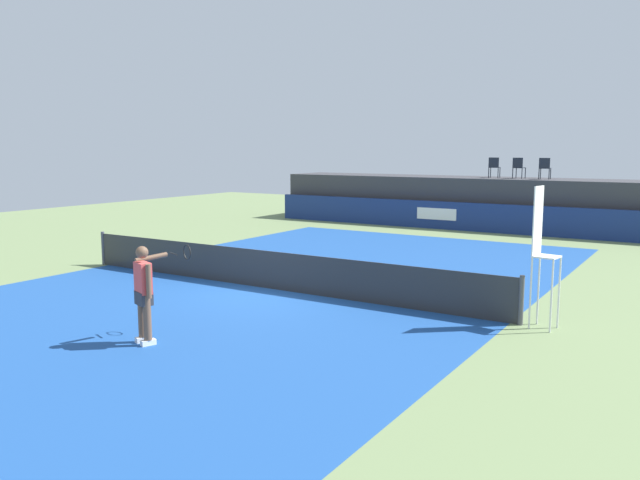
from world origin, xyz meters
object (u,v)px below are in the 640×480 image
spectator_chair_far_left (494,166)px  net_post_far (521,300)px  net_post_near (103,248)px  tennis_ball (247,274)px  tennis_player (145,291)px  spectator_chair_center (545,167)px  umpire_chair (541,247)px  spectator_chair_left (519,167)px

spectator_chair_far_left → net_post_far: spectator_chair_far_left is taller
net_post_near → tennis_ball: (4.74, 0.96, -0.46)m
tennis_ball → tennis_player: bearing=-68.2°
net_post_far → spectator_chair_far_left: bearing=109.0°
spectator_chair_center → net_post_far: bearing=-78.5°
umpire_chair → tennis_player: size_ratio=1.56×
spectator_chair_center → umpire_chair: size_ratio=0.32×
spectator_chair_left → net_post_far: spectator_chair_left is taller
spectator_chair_left → spectator_chair_center: size_ratio=1.00×
tennis_player → tennis_ball: 6.25m
umpire_chair → spectator_chair_left: bearing=106.5°
net_post_far → tennis_player: 7.19m
tennis_player → net_post_near: bearing=145.8°
spectator_chair_center → tennis_player: spectator_chair_center is taller
umpire_chair → tennis_ball: bearing=173.2°
spectator_chair_left → spectator_chair_center: same height
spectator_chair_center → tennis_player: (-2.31, -19.84, -1.73)m
spectator_chair_center → net_post_near: (-9.35, -15.06, -2.19)m
tennis_player → spectator_chair_left: bearing=86.6°
net_post_near → net_post_far: bearing=0.0°
spectator_chair_center → net_post_near: 17.86m
net_post_near → spectator_chair_far_left: bearing=64.8°
net_post_near → tennis_ball: net_post_near is taller
spectator_chair_far_left → umpire_chair: bearing=-69.9°
spectator_chair_far_left → tennis_player: (-0.13, -20.00, -1.73)m
spectator_chair_left → tennis_ball: spectator_chair_left is taller
tennis_player → spectator_chair_center: bearing=83.4°
spectator_chair_center → umpire_chair: spectator_chair_center is taller
net_post_near → net_post_far: same height
spectator_chair_center → net_post_near: spectator_chair_center is taller
spectator_chair_far_left → spectator_chair_left: (1.06, -0.01, 0.00)m
spectator_chair_left → tennis_player: (-1.19, -19.99, -1.73)m
spectator_chair_far_left → umpire_chair: spectator_chair_far_left is taller
spectator_chair_center → net_post_far: size_ratio=0.89×
spectator_chair_far_left → umpire_chair: (5.56, -15.21, -1.11)m
tennis_player → umpire_chair: bearing=40.1°
spectator_chair_left → tennis_player: 20.10m
spectator_chair_center → umpire_chair: bearing=-77.3°
net_post_far → tennis_player: (-5.36, -4.78, 0.46)m
net_post_far → umpire_chair: bearing=2.5°
spectator_chair_left → net_post_far: (4.17, -15.21, -2.19)m
net_post_far → spectator_chair_center: bearing=101.5°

